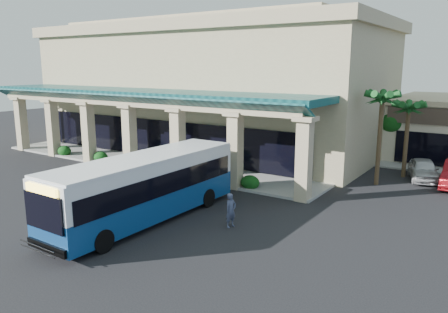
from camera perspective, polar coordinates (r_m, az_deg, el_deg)
The scene contains 10 objects.
ground at distance 23.95m, azimuth -8.37°, elevation -6.43°, with size 110.00×110.00×0.00m, color black.
main_building at distance 40.30m, azimuth -1.72°, elevation 9.29°, with size 30.80×14.80×11.35m, color tan, non-canonical shape.
arcade at distance 33.53m, azimuth -10.89°, elevation 3.72°, with size 30.00×6.20×5.70m, color #093639, non-canonical shape.
palm_0 at distance 28.90m, azimuth 19.68°, elevation 2.87°, with size 2.40×2.40×6.60m, color #114218, non-canonical shape.
palm_1 at distance 31.64m, azimuth 22.75°, elevation 2.63°, with size 2.40×2.40×5.80m, color #114218, non-canonical shape.
palm_2 at distance 44.69m, azimuth -24.60°, elevation 5.17°, with size 2.40×2.40×6.20m, color #114218, non-canonical shape.
broadleaf_tree at distance 36.96m, azimuth 21.21°, elevation 3.17°, with size 2.60×2.60×4.81m, color #0E3E0F, non-canonical shape.
transit_bus at distance 21.48m, azimuth -10.13°, elevation -4.16°, with size 2.67×11.48×3.21m, color navy, non-canonical shape.
pedestrian at distance 20.52m, azimuth 0.90°, elevation -7.04°, with size 0.60×0.39×1.63m, color #424964.
car_silver at distance 31.68m, azimuth 24.60°, elevation -1.56°, with size 1.67×4.15×1.41m, color silver.
Camera 1 is at (15.41, -16.75, 7.45)m, focal length 35.00 mm.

